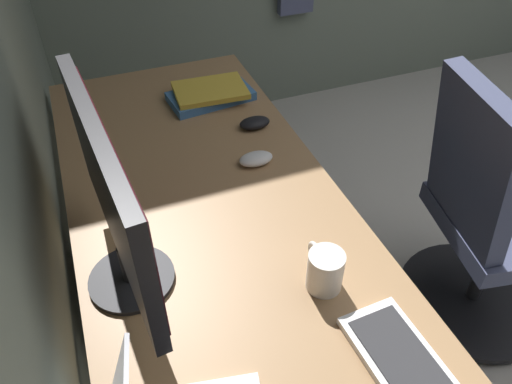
# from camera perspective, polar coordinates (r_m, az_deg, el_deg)

# --- Properties ---
(desk) EXTENTS (2.15, 0.73, 0.73)m
(desk) POSITION_cam_1_polar(r_m,az_deg,el_deg) (1.25, -2.17, -10.28)
(desk) COLOR #936D47
(desk) RESTS_ON ground
(drawer_pedestal) EXTENTS (0.40, 0.51, 0.69)m
(drawer_pedestal) POSITION_cam_1_polar(r_m,az_deg,el_deg) (1.57, -4.20, -14.89)
(drawer_pedestal) COLOR #936D47
(drawer_pedestal) RESTS_ON ground
(monitor_primary) EXTENTS (0.58, 0.20, 0.44)m
(monitor_primary) POSITION_cam_1_polar(r_m,az_deg,el_deg) (1.03, -16.22, -0.79)
(monitor_primary) COLOR black
(monitor_primary) RESTS_ON desk
(mouse_main) EXTENTS (0.06, 0.10, 0.03)m
(mouse_main) POSITION_cam_1_polar(r_m,az_deg,el_deg) (1.49, 0.00, 3.86)
(mouse_main) COLOR silver
(mouse_main) RESTS_ON desk
(mouse_spare) EXTENTS (0.06, 0.10, 0.03)m
(mouse_spare) POSITION_cam_1_polar(r_m,az_deg,el_deg) (1.64, -0.16, 7.99)
(mouse_spare) COLOR black
(mouse_spare) RESTS_ON desk
(book_stack_near) EXTENTS (0.19, 0.31, 0.05)m
(book_stack_near) POSITION_cam_1_polar(r_m,az_deg,el_deg) (1.80, -5.27, 11.22)
(book_stack_near) COLOR #38669E
(book_stack_near) RESTS_ON desk
(coffee_mug) EXTENTS (0.12, 0.08, 0.10)m
(coffee_mug) POSITION_cam_1_polar(r_m,az_deg,el_deg) (1.14, 7.93, -8.91)
(coffee_mug) COLOR silver
(coffee_mug) RESTS_ON desk
(office_chair) EXTENTS (0.56, 0.59, 0.97)m
(office_chair) POSITION_cam_1_polar(r_m,az_deg,el_deg) (1.85, 25.00, -3.64)
(office_chair) COLOR #383D56
(office_chair) RESTS_ON ground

